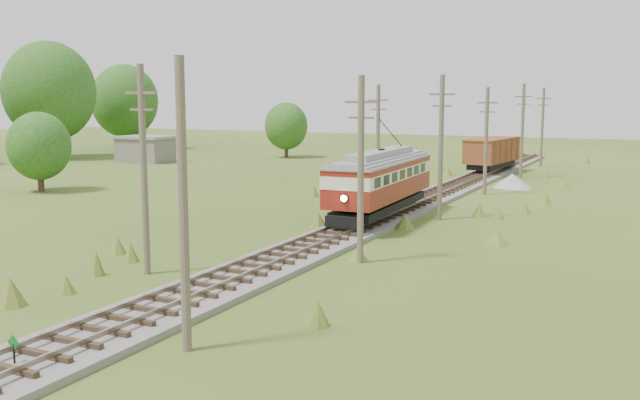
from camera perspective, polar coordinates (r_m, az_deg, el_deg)
The scene contains 18 objects.
railbed_main at distance 49.05m, azimuth 6.93°, elevation -0.55°, with size 3.60×96.00×0.57m.
switch_marker at distance 21.98m, azimuth -23.29°, elevation -10.97°, with size 0.45×0.06×1.08m.
streetcar at distance 44.19m, azimuth 4.91°, elevation 1.77°, with size 3.50×12.75×5.79m.
gondola at distance 73.60m, azimuth 13.60°, elevation 3.75°, with size 3.91×9.37×3.02m.
gravel_pile at distance 62.69m, azimuth 15.21°, elevation 1.46°, with size 3.29×3.49×1.20m.
utility_pole_r_1 at distance 21.34m, azimuth -10.88°, elevation -0.57°, with size 0.30×0.30×8.80m.
utility_pole_r_2 at distance 32.51m, azimuth 3.28°, elevation 2.58°, with size 1.60×0.30×8.60m.
utility_pole_r_3 at distance 44.76m, azimuth 9.64°, elevation 4.27°, with size 1.60×0.30×9.00m.
utility_pole_r_4 at distance 57.38m, azimuth 13.14°, elevation 4.71°, with size 1.60×0.30×8.40m.
utility_pole_r_5 at distance 70.02m, azimuth 15.88°, elevation 5.41°, with size 1.60×0.30×8.90m.
utility_pole_r_6 at distance 82.87m, azimuth 17.36°, elevation 5.66°, with size 1.60×0.30×8.70m.
utility_pole_l_a at distance 31.27m, azimuth -13.92°, elevation 2.50°, with size 1.60×0.30×9.00m.
utility_pole_l_b at distance 55.77m, azimuth 4.66°, elevation 4.90°, with size 1.60×0.30×8.60m.
tree_left_4 at distance 95.97m, azimuth -20.85°, elevation 8.12°, with size 11.34×11.34×14.61m.
tree_left_5 at distance 108.88m, azimuth -15.36°, elevation 7.65°, with size 9.66×9.66×12.44m.
tree_mid_a at distance 91.14m, azimuth -2.72°, elevation 5.93°, with size 5.46×5.46×7.03m.
tree_mid_c at distance 62.17m, azimuth -21.56°, elevation 4.04°, with size 5.04×5.04×6.49m.
shed at distance 87.29m, azimuth -13.82°, elevation 4.00°, with size 6.40×4.40×3.10m.
Camera 1 is at (15.82, -11.84, 7.60)m, focal length 40.00 mm.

